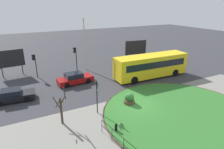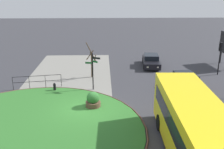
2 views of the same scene
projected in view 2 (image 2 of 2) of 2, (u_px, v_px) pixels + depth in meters
The scene contains 13 objects.
ground at pixel (86, 110), 18.66m from camera, with size 120.00×120.00×0.00m, color #333338.
sidewalk_paving at pixel (57, 110), 18.59m from camera, with size 32.00×7.97×0.02m, color gray.
grass_island at pixel (28, 131), 15.88m from camera, with size 14.25×14.25×0.10m, color #2D6B28.
grass_kerb_ring at pixel (28, 131), 15.88m from camera, with size 14.56×14.56×0.11m, color brown.
signpost_directional at pixel (93, 69), 21.84m from camera, with size 0.45×1.26×3.24m.
bollard_foreground at pixel (55, 87), 22.01m from camera, with size 0.22×0.22×0.72m.
railing_grass_edge at pixel (37, 80), 22.54m from camera, with size 0.65×4.05×1.14m.
bus_yellow at pixel (198, 135), 12.39m from camera, with size 10.48×2.83×3.10m.
car_near_lane at pixel (186, 82), 22.24m from camera, with size 4.57×2.10×1.40m.
car_far_lane at pixel (151, 61), 28.98m from camera, with size 4.37×2.13×1.30m.
traffic_light_far at pixel (220, 51), 25.76m from camera, with size 0.49×0.31×3.24m.
planter_near_signpost at pixel (93, 101), 18.93m from camera, with size 1.09×1.09×1.22m.
street_tree_bare at pixel (92, 62), 25.07m from camera, with size 1.14×1.03×3.51m.
Camera 2 is at (16.95, 1.30, 8.31)m, focal length 41.89 mm.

